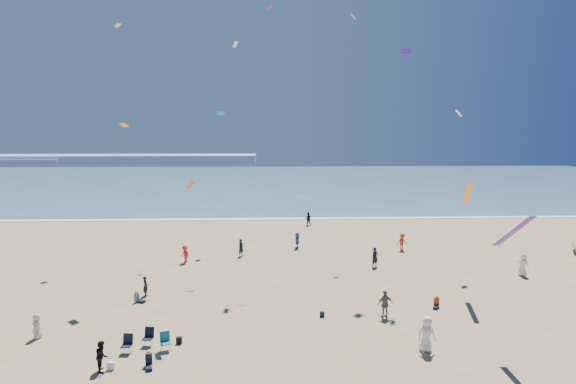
{
  "coord_description": "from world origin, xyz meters",
  "views": [
    {
      "loc": [
        1.06,
        -15.62,
        11.59
      ],
      "look_at": [
        2.0,
        8.0,
        8.54
      ],
      "focal_mm": 28.0,
      "sensor_mm": 36.0,
      "label": 1
    }
  ],
  "objects": [
    {
      "name": "headland_near",
      "position": [
        -100.0,
        165.0,
        1.0
      ],
      "size": [
        40.0,
        14.0,
        2.0
      ],
      "primitive_type": "cube",
      "color": "#7A8EA8",
      "rests_on": "ground"
    },
    {
      "name": "seated_group",
      "position": [
        3.09,
        4.09,
        0.42
      ],
      "size": [
        21.45,
        22.24,
        0.84
      ],
      "color": "white",
      "rests_on": "ground"
    },
    {
      "name": "kites_aloft",
      "position": [
        8.49,
        13.49,
        14.46
      ],
      "size": [
        40.07,
        40.5,
        25.38
      ],
      "color": "green",
      "rests_on": "ground"
    },
    {
      "name": "black_backpack",
      "position": [
        -4.06,
        8.32,
        0.19
      ],
      "size": [
        0.3,
        0.22,
        0.38
      ],
      "primitive_type": "cube",
      "color": "black",
      "rests_on": "ground"
    },
    {
      "name": "surf_line",
      "position": [
        0.0,
        45.0,
        0.04
      ],
      "size": [
        220.0,
        1.2,
        0.08
      ],
      "primitive_type": "cube",
      "color": "white",
      "rests_on": "ground"
    },
    {
      "name": "white_tote",
      "position": [
        -6.88,
        5.64,
        0.2
      ],
      "size": [
        0.35,
        0.2,
        0.4
      ],
      "primitive_type": "cube",
      "color": "white",
      "rests_on": "ground"
    },
    {
      "name": "ocean",
      "position": [
        0.0,
        95.0,
        0.03
      ],
      "size": [
        220.0,
        100.0,
        0.06
      ],
      "primitive_type": "cube",
      "color": "#476B84",
      "rests_on": "ground"
    },
    {
      "name": "navy_bag",
      "position": [
        4.33,
        11.69,
        0.17
      ],
      "size": [
        0.28,
        0.18,
        0.34
      ],
      "primitive_type": "cube",
      "color": "black",
      "rests_on": "ground"
    },
    {
      "name": "headland_far",
      "position": [
        -60.0,
        170.0,
        1.6
      ],
      "size": [
        110.0,
        20.0,
        3.2
      ],
      "primitive_type": "cube",
      "color": "#7A8EA8",
      "rests_on": "ground"
    },
    {
      "name": "standing_flyers",
      "position": [
        5.94,
        19.44,
        0.85
      ],
      "size": [
        34.84,
        44.66,
        1.95
      ],
      "color": "#32508B",
      "rests_on": "ground"
    },
    {
      "name": "chair_cluster",
      "position": [
        -5.65,
        7.62,
        0.5
      ],
      "size": [
        2.7,
        1.46,
        1.0
      ],
      "color": "black",
      "rests_on": "ground"
    }
  ]
}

